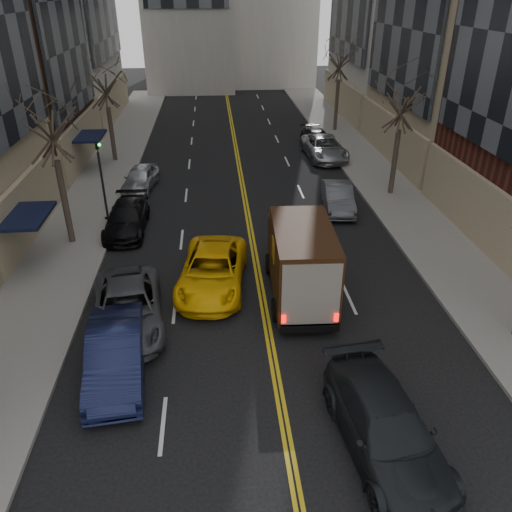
{
  "coord_description": "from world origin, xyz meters",
  "views": [
    {
      "loc": [
        -1.7,
        -2.49,
        11.14
      ],
      "look_at": [
        -0.3,
        13.91,
        2.2
      ],
      "focal_mm": 35.0,
      "sensor_mm": 36.0,
      "label": 1
    }
  ],
  "objects_px": {
    "ups_truck": "(301,261)",
    "pedestrian": "(278,239)",
    "observer_sedan": "(386,428)",
    "taxi": "(212,270)"
  },
  "relations": [
    {
      "from": "ups_truck",
      "to": "pedestrian",
      "type": "distance_m",
      "value": 3.74
    },
    {
      "from": "ups_truck",
      "to": "observer_sedan",
      "type": "height_order",
      "value": "ups_truck"
    },
    {
      "from": "pedestrian",
      "to": "observer_sedan",
      "type": "bearing_deg",
      "value": 170.41
    },
    {
      "from": "observer_sedan",
      "to": "taxi",
      "type": "xyz_separation_m",
      "value": [
        -4.53,
        8.79,
        -0.01
      ]
    },
    {
      "from": "taxi",
      "to": "ups_truck",
      "type": "bearing_deg",
      "value": -9.19
    },
    {
      "from": "ups_truck",
      "to": "pedestrian",
      "type": "xyz_separation_m",
      "value": [
        -0.4,
        3.63,
        -0.81
      ]
    },
    {
      "from": "observer_sedan",
      "to": "pedestrian",
      "type": "bearing_deg",
      "value": 90.88
    },
    {
      "from": "pedestrian",
      "to": "taxi",
      "type": "bearing_deg",
      "value": 113.24
    },
    {
      "from": "ups_truck",
      "to": "taxi",
      "type": "xyz_separation_m",
      "value": [
        -3.48,
        1.03,
        -0.85
      ]
    },
    {
      "from": "ups_truck",
      "to": "observer_sedan",
      "type": "relative_size",
      "value": 1.06
    }
  ]
}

